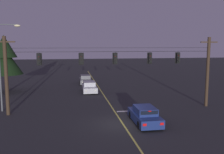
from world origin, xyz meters
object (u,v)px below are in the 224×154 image
object	(u,v)px
traffic_light_right_inner	(150,58)
tree_verge_near	(5,57)
traffic_light_left_inner	(81,59)
street_lamp_corner	(3,59)
traffic_light_centre	(115,59)
car_oncoming_trailing	(85,80)
car_waiting_near_lane	(145,115)
car_oncoming_lead	(89,87)
traffic_light_leftmost	(39,59)
traffic_light_rightmost	(178,58)

from	to	relation	value
traffic_light_right_inner	tree_verge_near	bearing A→B (deg)	144.96
traffic_light_left_inner	street_lamp_corner	distance (m)	7.34
traffic_light_left_inner	traffic_light_centre	bearing A→B (deg)	0.00
traffic_light_centre	car_oncoming_trailing	bearing A→B (deg)	96.37
traffic_light_left_inner	car_waiting_near_lane	bearing A→B (deg)	-42.31
traffic_light_right_inner	car_oncoming_lead	size ratio (longest dim) A/B	0.28
car_oncoming_lead	tree_verge_near	world-z (taller)	tree_verge_near
car_oncoming_trailing	traffic_light_centre	bearing A→B (deg)	-83.63
traffic_light_leftmost	car_oncoming_lead	size ratio (longest dim) A/B	0.28
traffic_light_left_inner	traffic_light_right_inner	bearing A→B (deg)	0.00
traffic_light_rightmost	tree_verge_near	distance (m)	22.07
traffic_light_rightmost	traffic_light_left_inner	bearing A→B (deg)	180.00
traffic_light_centre	traffic_light_rightmost	xyz separation A→B (m)	(6.30, 0.00, 0.00)
traffic_light_leftmost	street_lamp_corner	bearing A→B (deg)	158.00
traffic_light_rightmost	car_oncoming_lead	world-z (taller)	traffic_light_rightmost
car_oncoming_lead	car_oncoming_trailing	xyz separation A→B (m)	(-0.10, 7.10, 0.00)
traffic_light_right_inner	car_oncoming_lead	world-z (taller)	traffic_light_right_inner
car_waiting_near_lane	car_oncoming_trailing	distance (m)	21.37
traffic_light_leftmost	car_oncoming_trailing	bearing A→B (deg)	73.04
traffic_light_rightmost	tree_verge_near	bearing A→B (deg)	149.26
traffic_light_left_inner	car_waiting_near_lane	size ratio (longest dim) A/B	0.28
traffic_light_centre	street_lamp_corner	bearing A→B (deg)	172.39
car_oncoming_trailing	tree_verge_near	size ratio (longest dim) A/B	0.59
traffic_light_right_inner	car_oncoming_trailing	world-z (taller)	traffic_light_right_inner
car_oncoming_trailing	tree_verge_near	world-z (taller)	tree_verge_near
traffic_light_left_inner	car_oncoming_lead	bearing A→B (deg)	81.55
tree_verge_near	street_lamp_corner	bearing A→B (deg)	-77.12
traffic_light_centre	car_waiting_near_lane	xyz separation A→B (m)	(1.61, -4.37, -4.35)
car_waiting_near_lane	traffic_light_rightmost	bearing A→B (deg)	42.94
traffic_light_left_inner	car_oncoming_lead	distance (m)	10.65
traffic_light_left_inner	traffic_light_right_inner	size ratio (longest dim) A/B	1.00
traffic_light_left_inner	street_lamp_corner	bearing A→B (deg)	169.08
traffic_light_leftmost	tree_verge_near	bearing A→B (deg)	116.83
car_waiting_near_lane	traffic_light_centre	bearing A→B (deg)	110.18
traffic_light_centre	street_lamp_corner	size ratio (longest dim) A/B	0.15
traffic_light_leftmost	traffic_light_rightmost	size ratio (longest dim) A/B	1.00
traffic_light_rightmost	street_lamp_corner	size ratio (longest dim) A/B	0.15
traffic_light_centre	traffic_light_right_inner	size ratio (longest dim) A/B	1.00
traffic_light_left_inner	car_waiting_near_lane	xyz separation A→B (m)	(4.80, -4.37, -4.35)
traffic_light_centre	car_oncoming_lead	xyz separation A→B (m)	(-1.77, 9.62, -4.35)
traffic_light_leftmost	traffic_light_centre	distance (m)	6.96
car_oncoming_lead	traffic_light_rightmost	bearing A→B (deg)	-50.01
traffic_light_centre	car_oncoming_lead	bearing A→B (deg)	100.40
car_waiting_near_lane	car_oncoming_lead	size ratio (longest dim) A/B	0.98
traffic_light_leftmost	car_oncoming_lead	bearing A→B (deg)	61.61
traffic_light_leftmost	car_waiting_near_lane	size ratio (longest dim) A/B	0.28
street_lamp_corner	car_oncoming_lead	bearing A→B (deg)	43.60
car_waiting_near_lane	street_lamp_corner	world-z (taller)	street_lamp_corner
traffic_light_left_inner	tree_verge_near	size ratio (longest dim) A/B	0.16
car_waiting_near_lane	car_oncoming_trailing	bearing A→B (deg)	99.35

